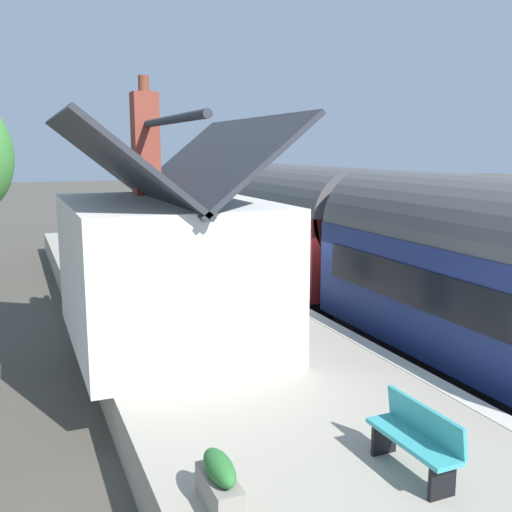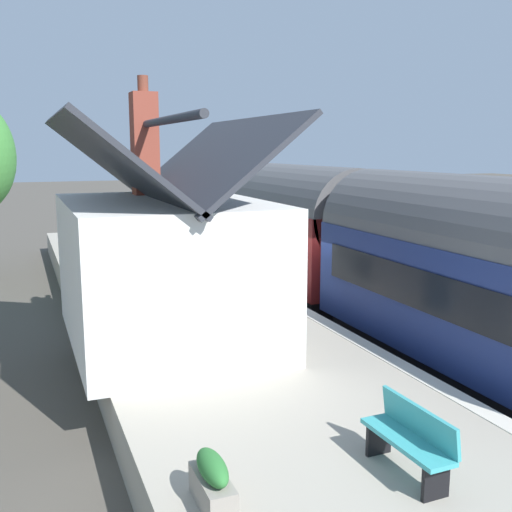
# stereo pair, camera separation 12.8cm
# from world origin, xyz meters

# --- Properties ---
(ground_plane) EXTENTS (160.00, 160.00, 0.00)m
(ground_plane) POSITION_xyz_m (0.00, 0.00, 0.00)
(ground_plane) COLOR #4C473F
(platform) EXTENTS (32.00, 5.41, 0.87)m
(platform) POSITION_xyz_m (0.00, 3.71, 0.44)
(platform) COLOR #A39B8C
(platform) RESTS_ON ground
(platform_edge_coping) EXTENTS (32.00, 0.36, 0.02)m
(platform_edge_coping) POSITION_xyz_m (0.00, 1.18, 0.88)
(platform_edge_coping) COLOR beige
(platform_edge_coping) RESTS_ON platform
(rail_near) EXTENTS (52.00, 0.08, 0.14)m
(rail_near) POSITION_xyz_m (0.00, -1.62, 0.07)
(rail_near) COLOR gray
(rail_near) RESTS_ON ground
(rail_far) EXTENTS (52.00, 0.08, 0.14)m
(rail_far) POSITION_xyz_m (0.00, -0.18, 0.07)
(rail_far) COLOR gray
(rail_far) RESTS_ON ground
(train) EXTENTS (18.44, 2.73, 4.32)m
(train) POSITION_xyz_m (0.20, -0.90, 2.22)
(train) COLOR black
(train) RESTS_ON ground
(station_building) EXTENTS (5.93, 4.13, 5.56)m
(station_building) POSITION_xyz_m (-1.79, 4.83, 2.48)
(station_building) COLOR white
(station_building) RESTS_ON platform
(bench_near_building) EXTENTS (1.41, 0.47, 0.88)m
(bench_near_building) POSITION_xyz_m (-8.24, 3.32, 1.35)
(bench_near_building) COLOR teal
(bench_near_building) RESTS_ON platform
(planter_corner_building) EXTENTS (0.54, 0.54, 0.71)m
(planter_corner_building) POSITION_xyz_m (8.22, 3.52, 1.26)
(planter_corner_building) COLOR gray
(planter_corner_building) RESTS_ON platform
(planter_bench_right) EXTENTS (0.86, 0.32, 0.62)m
(planter_bench_right) POSITION_xyz_m (-8.00, 5.78, 1.17)
(planter_bench_right) COLOR gray
(planter_bench_right) RESTS_ON platform
(planter_under_sign) EXTENTS (0.68, 0.68, 0.90)m
(planter_under_sign) POSITION_xyz_m (7.80, 1.60, 1.32)
(planter_under_sign) COLOR gray
(planter_under_sign) RESTS_ON platform
(planter_edge_near) EXTENTS (0.76, 0.32, 0.60)m
(planter_edge_near) POSITION_xyz_m (6.72, 1.56, 1.16)
(planter_edge_near) COLOR #9E5138
(planter_edge_near) RESTS_ON platform
(planter_edge_far) EXTENTS (0.74, 0.74, 1.05)m
(planter_edge_far) POSITION_xyz_m (9.13, 2.15, 1.43)
(planter_edge_far) COLOR #9E5138
(planter_edge_far) RESTS_ON platform
(lamp_post_platform) EXTENTS (0.32, 0.50, 3.62)m
(lamp_post_platform) POSITION_xyz_m (9.26, 1.80, 3.40)
(lamp_post_platform) COLOR black
(lamp_post_platform) RESTS_ON platform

